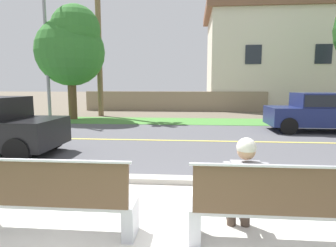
{
  "coord_description": "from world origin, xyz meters",
  "views": [
    {
      "loc": [
        0.35,
        -2.84,
        1.84
      ],
      "look_at": [
        -0.19,
        3.38,
        1.0
      ],
      "focal_mm": 30.44,
      "sensor_mm": 36.0,
      "label": 1
    }
  ],
  "objects_px": {
    "seated_person_grey": "(244,184)",
    "car_navy_far": "(324,110)",
    "bench_left": "(50,200)",
    "streetlamp": "(47,35)",
    "bench_right": "(281,208)",
    "shade_tree_far_left": "(72,47)"
  },
  "relations": [
    {
      "from": "car_navy_far",
      "to": "shade_tree_far_left",
      "type": "xyz_separation_m",
      "value": [
        -11.62,
        3.21,
        3.01
      ]
    },
    {
      "from": "bench_left",
      "to": "streetlamp",
      "type": "relative_size",
      "value": 0.27
    },
    {
      "from": "car_navy_far",
      "to": "bench_right",
      "type": "bearing_deg",
      "value": -116.06
    },
    {
      "from": "bench_left",
      "to": "car_navy_far",
      "type": "distance_m",
      "value": 11.04
    },
    {
      "from": "bench_left",
      "to": "shade_tree_far_left",
      "type": "distance_m",
      "value": 13.15
    },
    {
      "from": "shade_tree_far_left",
      "to": "car_navy_far",
      "type": "bearing_deg",
      "value": -15.45
    },
    {
      "from": "bench_left",
      "to": "seated_person_grey",
      "type": "xyz_separation_m",
      "value": [
        2.32,
        0.17,
        0.21
      ]
    },
    {
      "from": "car_navy_far",
      "to": "streetlamp",
      "type": "xyz_separation_m",
      "value": [
        -12.59,
        2.58,
        3.53
      ]
    },
    {
      "from": "bench_left",
      "to": "seated_person_grey",
      "type": "relative_size",
      "value": 1.66
    },
    {
      "from": "bench_right",
      "to": "car_navy_far",
      "type": "distance_m",
      "value": 9.57
    },
    {
      "from": "seated_person_grey",
      "to": "shade_tree_far_left",
      "type": "height_order",
      "value": "shade_tree_far_left"
    },
    {
      "from": "bench_left",
      "to": "streetlamp",
      "type": "height_order",
      "value": "streetlamp"
    },
    {
      "from": "bench_left",
      "to": "streetlamp",
      "type": "bearing_deg",
      "value": 116.93
    },
    {
      "from": "bench_left",
      "to": "car_navy_far",
      "type": "relative_size",
      "value": 0.48
    },
    {
      "from": "bench_right",
      "to": "bench_left",
      "type": "bearing_deg",
      "value": 180.0
    },
    {
      "from": "seated_person_grey",
      "to": "shade_tree_far_left",
      "type": "relative_size",
      "value": 0.21
    },
    {
      "from": "bench_right",
      "to": "shade_tree_far_left",
      "type": "xyz_separation_m",
      "value": [
        -7.42,
        11.8,
        3.4
      ]
    },
    {
      "from": "bench_left",
      "to": "seated_person_grey",
      "type": "bearing_deg",
      "value": 4.27
    },
    {
      "from": "seated_person_grey",
      "to": "car_navy_far",
      "type": "xyz_separation_m",
      "value": [
        4.6,
        8.42,
        0.18
      ]
    },
    {
      "from": "seated_person_grey",
      "to": "car_navy_far",
      "type": "distance_m",
      "value": 9.59
    },
    {
      "from": "seated_person_grey",
      "to": "streetlamp",
      "type": "bearing_deg",
      "value": 126.03
    },
    {
      "from": "car_navy_far",
      "to": "bench_left",
      "type": "bearing_deg",
      "value": -128.85
    }
  ]
}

